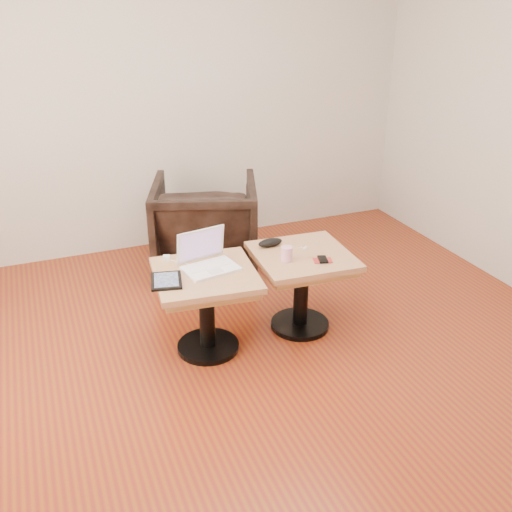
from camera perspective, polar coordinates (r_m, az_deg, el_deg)
name	(u,v)px	position (r m, az deg, el deg)	size (l,w,h in m)	color
room_shell	(269,161)	(2.90, 1.33, 9.46)	(4.52, 4.52, 2.71)	maroon
side_table_left	(206,292)	(3.58, -5.03, -3.62)	(0.68, 0.68, 0.56)	black
side_table_right	(302,272)	(3.81, 4.60, -1.65)	(0.65, 0.65, 0.56)	black
laptop	(207,261)	(3.55, -4.88, -0.46)	(0.36, 0.31, 0.23)	white
tablet	(166,281)	(3.42, -8.95, -2.45)	(0.22, 0.26, 0.02)	black
charging_adapter	(166,258)	(3.70, -8.96, -0.17)	(0.04, 0.04, 0.03)	white
glasses_case	(270,243)	(3.84, 1.43, 1.36)	(0.18, 0.08, 0.06)	black
striped_cup	(287,254)	(3.63, 3.07, 0.21)	(0.07, 0.07, 0.10)	#E04F8C
earbuds_tangle	(304,247)	(3.83, 4.80, 0.86)	(0.07, 0.05, 0.01)	white
phone_on_sleeve	(323,260)	(3.66, 6.69, -0.38)	(0.14, 0.12, 0.01)	maroon
armchair	(205,225)	(4.68, -5.08, 3.11)	(0.82, 0.84, 0.76)	black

